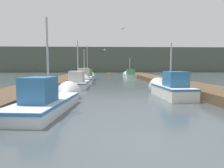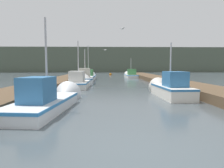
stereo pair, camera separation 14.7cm
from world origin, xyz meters
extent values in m
plane|color=#424C51|center=(0.00, 0.00, 0.00)|extent=(200.00, 200.00, 0.00)
cube|color=brown|center=(-5.39, 16.00, 0.24)|extent=(2.62, 40.00, 0.48)
cube|color=brown|center=(5.39, 16.00, 0.24)|extent=(2.62, 40.00, 0.48)
cube|color=#4C5647|center=(0.00, 60.43, 3.56)|extent=(120.00, 16.00, 7.11)
cube|color=silver|center=(-3.02, 3.78, 0.24)|extent=(1.92, 4.43, 0.47)
cube|color=#317EC5|center=(-3.02, 3.78, 0.41)|extent=(1.95, 4.47, 0.10)
cone|color=silver|center=(-2.75, 6.44, 0.24)|extent=(1.51, 1.17, 1.41)
cube|color=#2D6699|center=(-3.08, 3.25, 0.92)|extent=(1.07, 1.40, 0.89)
cylinder|color=#B2B2B7|center=(-2.99, 4.10, 2.04)|extent=(0.08, 0.08, 3.14)
cube|color=silver|center=(3.00, 7.11, 0.33)|extent=(1.47, 3.68, 0.65)
cube|color=teal|center=(3.00, 7.11, 0.59)|extent=(1.50, 3.71, 0.10)
cone|color=silver|center=(2.93, 9.34, 0.33)|extent=(1.31, 0.85, 1.29)
cube|color=#2D6699|center=(3.01, 6.66, 1.06)|extent=(1.05, 1.36, 0.80)
cylinder|color=#B2B2B7|center=(2.99, 7.39, 1.85)|extent=(0.08, 0.08, 2.40)
cube|color=silver|center=(-2.91, 12.23, 0.26)|extent=(1.68, 3.94, 0.53)
cube|color=#387FC0|center=(-2.91, 12.23, 0.47)|extent=(1.71, 3.97, 0.10)
cone|color=silver|center=(-2.90, 14.69, 0.26)|extent=(1.58, 1.01, 1.57)
cube|color=silver|center=(-2.91, 11.73, 0.94)|extent=(1.07, 1.62, 0.83)
cylinder|color=#B2B2B7|center=(-2.91, 12.52, 2.15)|extent=(0.08, 0.08, 3.25)
cube|color=silver|center=(-2.85, 16.90, 0.30)|extent=(1.92, 4.74, 0.60)
cube|color=#1E62A1|center=(-2.85, 16.90, 0.54)|extent=(1.96, 4.77, 0.10)
cone|color=silver|center=(-3.02, 19.65, 0.30)|extent=(1.60, 0.97, 1.55)
cube|color=#B2AD9E|center=(-2.81, 16.32, 1.07)|extent=(1.23, 1.91, 0.93)
cylinder|color=#B2B2B7|center=(-2.87, 17.25, 2.06)|extent=(0.08, 0.08, 2.90)
cube|color=silver|center=(-2.94, 21.66, 0.27)|extent=(1.70, 5.00, 0.54)
cube|color=#2378C5|center=(-2.94, 21.66, 0.48)|extent=(1.73, 5.03, 0.10)
cone|color=silver|center=(-2.91, 24.72, 0.27)|extent=(1.58, 1.17, 1.57)
cube|color=#387A42|center=(-2.94, 21.03, 0.94)|extent=(1.32, 2.07, 0.80)
cylinder|color=#B2B2B7|center=(-2.93, 22.03, 2.45)|extent=(0.08, 0.08, 3.82)
cube|color=silver|center=(3.20, 26.63, 0.23)|extent=(1.70, 4.20, 0.46)
cube|color=#2C81CE|center=(3.20, 26.63, 0.40)|extent=(1.73, 4.24, 0.10)
cone|color=silver|center=(3.09, 29.11, 0.23)|extent=(1.49, 0.87, 1.46)
cube|color=#387A42|center=(3.22, 26.12, 0.88)|extent=(1.21, 1.30, 0.84)
cylinder|color=#B2B2B7|center=(3.18, 26.94, 1.71)|extent=(0.08, 0.08, 2.51)
cylinder|color=#473523|center=(-4.01, 15.65, 0.46)|extent=(0.30, 0.30, 0.91)
cylinder|color=silver|center=(-4.01, 15.65, 0.93)|extent=(0.35, 0.35, 0.04)
cylinder|color=#473523|center=(-4.06, 29.35, 0.69)|extent=(0.29, 0.29, 1.38)
cylinder|color=silver|center=(-4.06, 29.35, 1.40)|extent=(0.34, 0.34, 0.04)
sphere|color=#BF6513|center=(0.21, 35.38, 0.14)|extent=(0.52, 0.52, 0.52)
cylinder|color=black|center=(0.21, 35.38, 0.65)|extent=(0.06, 0.06, 0.50)
ellipsoid|color=white|center=(-0.76, 19.36, 3.61)|extent=(0.28, 0.31, 0.12)
cube|color=gray|center=(-0.65, 19.44, 3.63)|extent=(0.29, 0.26, 0.07)
cube|color=gray|center=(-0.87, 19.28, 3.63)|extent=(0.29, 0.26, 0.07)
ellipsoid|color=white|center=(0.72, 13.28, 4.89)|extent=(0.30, 0.29, 0.12)
cube|color=gray|center=(0.63, 13.39, 4.91)|extent=(0.27, 0.29, 0.07)
cube|color=gray|center=(0.81, 13.18, 4.91)|extent=(0.27, 0.29, 0.07)
camera|label=1|loc=(-0.80, -3.81, 1.74)|focal=32.00mm
camera|label=2|loc=(-0.65, -3.81, 1.74)|focal=32.00mm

